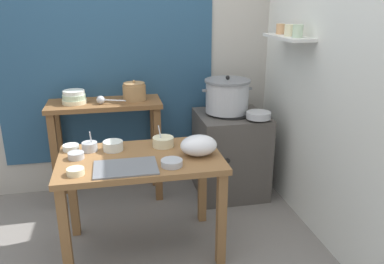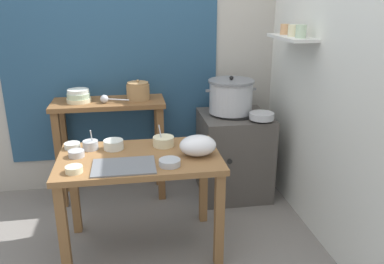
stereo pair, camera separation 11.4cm
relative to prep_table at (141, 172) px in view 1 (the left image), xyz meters
name	(u,v)px [view 1 (the left image)]	position (x,y,z in m)	size (l,w,h in m)	color
ground_plane	(139,246)	(-0.04, 0.02, -0.61)	(9.00, 9.00, 0.00)	gray
wall_back	(133,49)	(0.04, 1.12, 0.69)	(4.40, 0.12, 2.60)	#B2ADA3
wall_right	(316,60)	(1.36, 0.23, 0.69)	(0.30, 3.20, 2.60)	silver
prep_table	(141,172)	(0.00, 0.00, 0.00)	(1.10, 0.66, 0.72)	olive
back_shelf_table	(106,126)	(-0.23, 0.85, 0.07)	(0.96, 0.40, 0.90)	brown
stove_block	(230,153)	(0.87, 0.72, -0.23)	(0.60, 0.61, 0.78)	#4C4742
steamer_pot	(227,96)	(0.83, 0.74, 0.32)	(0.45, 0.40, 0.33)	#B7BABF
clay_pot	(134,92)	(0.03, 0.85, 0.37)	(0.20, 0.20, 0.18)	#A37A4C
bowl_stack_enamel	(74,97)	(-0.48, 0.85, 0.34)	(0.20, 0.20, 0.11)	beige
ladle	(102,100)	(-0.25, 0.78, 0.33)	(0.24, 0.11, 0.07)	#B7BABF
serving_tray	(126,167)	(-0.11, -0.17, 0.12)	(0.40, 0.28, 0.01)	slate
plastic_bag	(199,145)	(0.39, -0.05, 0.18)	(0.25, 0.20, 0.14)	white
wide_pan	(258,115)	(1.03, 0.50, 0.20)	(0.21, 0.21, 0.05)	#B7BABF
prep_bowl_0	(113,145)	(-0.18, 0.16, 0.15)	(0.14, 0.14, 0.07)	silver
prep_bowl_1	(90,146)	(-0.34, 0.18, 0.15)	(0.11, 0.11, 0.15)	#B7BABF
prep_bowl_2	(163,141)	(0.18, 0.17, 0.15)	(0.15, 0.15, 0.15)	beige
prep_bowl_3	(76,155)	(-0.42, 0.06, 0.14)	(0.11, 0.11, 0.04)	#B7BABF
prep_bowl_4	(75,171)	(-0.41, -0.20, 0.13)	(0.11, 0.11, 0.04)	beige
prep_bowl_5	(172,163)	(0.19, -0.19, 0.13)	(0.14, 0.14, 0.04)	#B7BABF
prep_bowl_6	(71,147)	(-0.47, 0.22, 0.13)	(0.11, 0.11, 0.04)	silver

